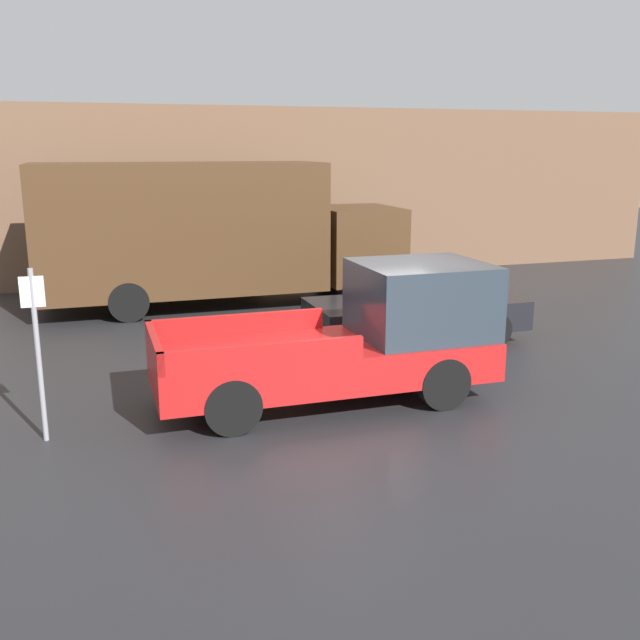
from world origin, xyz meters
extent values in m
plane|color=#232326|center=(0.00, 0.00, 0.00)|extent=(60.00, 60.00, 0.00)
cube|color=brown|center=(0.00, 10.27, 2.49)|extent=(28.00, 0.15, 4.97)
cube|color=red|center=(-1.11, -0.38, 0.65)|extent=(5.15, 1.93, 0.58)
cube|color=#28333D|center=(0.49, -0.38, 1.51)|extent=(1.96, 1.82, 1.14)
cube|color=red|center=(-2.27, 0.53, 1.10)|extent=(2.83, 0.10, 0.32)
cube|color=red|center=(-2.27, -1.30, 1.10)|extent=(2.83, 0.10, 0.32)
cube|color=red|center=(-3.63, -0.38, 1.10)|extent=(0.10, 1.93, 0.32)
cylinder|color=black|center=(0.49, 0.47, 0.40)|extent=(0.80, 0.26, 0.80)
cylinder|color=black|center=(0.49, -1.23, 0.40)|extent=(0.80, 0.26, 0.80)
cylinder|color=black|center=(-2.70, 0.47, 0.40)|extent=(0.80, 0.26, 0.80)
cylinder|color=black|center=(-2.70, -1.23, 0.40)|extent=(0.80, 0.26, 0.80)
cube|color=black|center=(1.73, 2.36, 0.58)|extent=(4.25, 1.85, 0.58)
cube|color=#28333D|center=(1.85, 2.36, 1.16)|extent=(2.34, 1.63, 0.59)
cylinder|color=black|center=(3.04, 3.19, 0.34)|extent=(0.68, 0.22, 0.68)
cylinder|color=black|center=(3.04, 1.54, 0.34)|extent=(0.68, 0.22, 0.68)
cylinder|color=black|center=(0.41, 3.19, 0.34)|extent=(0.68, 0.22, 0.68)
cylinder|color=black|center=(0.41, 1.54, 0.34)|extent=(0.68, 0.22, 0.68)
cube|color=#472D19|center=(2.23, 7.00, 1.38)|extent=(1.95, 2.34, 1.90)
cube|color=#472D19|center=(-2.29, 7.00, 1.95)|extent=(6.74, 2.46, 3.05)
cylinder|color=black|center=(1.88, 8.10, 0.45)|extent=(0.90, 0.30, 0.90)
cylinder|color=black|center=(1.88, 5.91, 0.45)|extent=(0.90, 0.30, 0.90)
cylinder|color=black|center=(-3.66, 8.10, 0.45)|extent=(0.90, 0.30, 0.90)
cylinder|color=black|center=(-3.66, 5.91, 0.45)|extent=(0.90, 0.30, 0.90)
cylinder|color=gray|center=(-5.13, -0.67, 1.17)|extent=(0.07, 0.07, 2.33)
cube|color=silver|center=(-5.13, -0.69, 2.03)|extent=(0.30, 0.02, 0.40)
camera|label=1|loc=(-4.38, -10.28, 3.82)|focal=40.00mm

